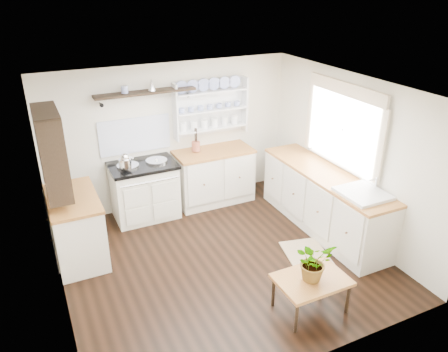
{
  "coord_description": "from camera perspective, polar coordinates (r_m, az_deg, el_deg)",
  "views": [
    {
      "loc": [
        -2.06,
        -4.4,
        3.47
      ],
      "look_at": [
        0.15,
        0.25,
        1.1
      ],
      "focal_mm": 35.0,
      "sensor_mm": 36.0,
      "label": 1
    }
  ],
  "objects": [
    {
      "name": "wall_right",
      "position": [
        6.42,
        16.11,
        2.54
      ],
      "size": [
        0.02,
        3.8,
        2.3
      ],
      "primitive_type": "cube",
      "color": "beige",
      "rests_on": "ground"
    },
    {
      "name": "center_table",
      "position": [
        5.07,
        11.36,
        -13.38
      ],
      "size": [
        0.79,
        0.57,
        0.43
      ],
      "rotation": [
        0.0,
        0.0,
        0.01
      ],
      "color": "brown",
      "rests_on": "floor"
    },
    {
      "name": "wall_back",
      "position": [
        7.02,
        -6.91,
        5.25
      ],
      "size": [
        4.0,
        0.02,
        2.3
      ],
      "primitive_type": "cube",
      "color": "beige",
      "rests_on": "ground"
    },
    {
      "name": "aga_cooker",
      "position": [
        6.85,
        -10.32,
        -1.83
      ],
      "size": [
        1.0,
        0.69,
        0.92
      ],
      "color": "silver",
      "rests_on": "floor"
    },
    {
      "name": "floor_rug",
      "position": [
        6.1,
        10.96,
        -10.36
      ],
      "size": [
        0.73,
        0.95,
        0.02
      ],
      "primitive_type": "cube",
      "rotation": [
        0.0,
        0.0,
        -0.22
      ],
      "color": "#866F4E",
      "rests_on": "floor"
    },
    {
      "name": "kettle",
      "position": [
        6.45,
        -12.8,
        1.94
      ],
      "size": [
        0.18,
        0.18,
        0.22
      ],
      "primitive_type": null,
      "color": "silver",
      "rests_on": "aga_cooker"
    },
    {
      "name": "wall_left",
      "position": [
        4.98,
        -21.68,
        -5.02
      ],
      "size": [
        0.02,
        3.8,
        2.3
      ],
      "primitive_type": "cube",
      "color": "beige",
      "rests_on": "ground"
    },
    {
      "name": "window",
      "position": [
        6.36,
        15.33,
        6.39
      ],
      "size": [
        0.08,
        1.55,
        1.22
      ],
      "color": "white",
      "rests_on": "wall_right"
    },
    {
      "name": "belfast_sink",
      "position": [
        5.95,
        17.54,
        -3.21
      ],
      "size": [
        0.55,
        0.6,
        0.45
      ],
      "color": "white",
      "rests_on": "right_cabinets"
    },
    {
      "name": "back_cabinets",
      "position": [
        7.22,
        -1.35,
        0.09
      ],
      "size": [
        1.27,
        0.63,
        0.9
      ],
      "color": "silver",
      "rests_on": "floor"
    },
    {
      "name": "floor",
      "position": [
        5.97,
        -0.24,
        -10.81
      ],
      "size": [
        4.0,
        3.8,
        0.01
      ],
      "primitive_type": "cube",
      "color": "black",
      "rests_on": "ground"
    },
    {
      "name": "utensil_crock",
      "position": [
        6.99,
        -3.69,
        3.88
      ],
      "size": [
        0.13,
        0.13,
        0.16
      ],
      "primitive_type": "cylinder",
      "color": "#964E37",
      "rests_on": "back_cabinets"
    },
    {
      "name": "ceiling",
      "position": [
        5.0,
        -0.29,
        11.18
      ],
      "size": [
        4.0,
        3.8,
        0.01
      ],
      "primitive_type": "cube",
      "color": "white",
      "rests_on": "wall_back"
    },
    {
      "name": "high_shelf",
      "position": [
        6.58,
        -10.23,
        10.62
      ],
      "size": [
        1.5,
        0.29,
        0.16
      ],
      "color": "black",
      "rests_on": "wall_back"
    },
    {
      "name": "left_shelving",
      "position": [
        5.64,
        -21.59,
        3.02
      ],
      "size": [
        0.28,
        0.8,
        1.05
      ],
      "primitive_type": "cube",
      "color": "black",
      "rests_on": "wall_left"
    },
    {
      "name": "left_cabinets",
      "position": [
        6.11,
        -18.71,
        -6.27
      ],
      "size": [
        0.62,
        1.13,
        0.9
      ],
      "color": "silver",
      "rests_on": "floor"
    },
    {
      "name": "right_cabinets",
      "position": [
        6.59,
        12.88,
        -3.12
      ],
      "size": [
        0.62,
        2.43,
        0.9
      ],
      "color": "silver",
      "rests_on": "floor"
    },
    {
      "name": "plate_rack",
      "position": [
        7.09,
        -1.95,
        9.04
      ],
      "size": [
        1.2,
        0.22,
        0.9
      ],
      "color": "white",
      "rests_on": "wall_back"
    },
    {
      "name": "potted_plant",
      "position": [
        4.91,
        11.63,
        -10.87
      ],
      "size": [
        0.43,
        0.38,
        0.46
      ],
      "primitive_type": "imported",
      "rotation": [
        0.0,
        0.0,
        0.06
      ],
      "color": "#3F7233",
      "rests_on": "center_table"
    }
  ]
}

